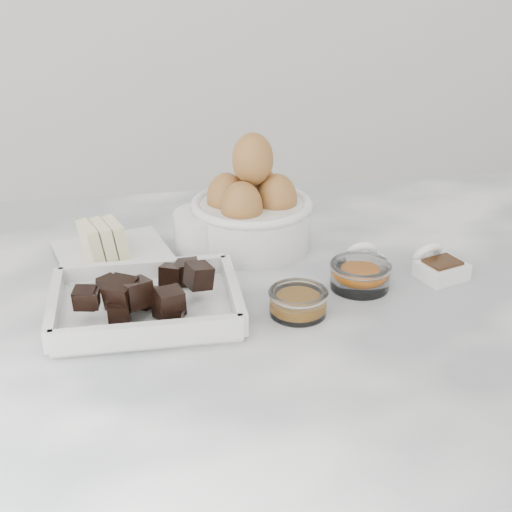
{
  "coord_description": "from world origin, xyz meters",
  "views": [
    {
      "loc": [
        -0.12,
        -0.79,
        1.38
      ],
      "look_at": [
        0.02,
        0.03,
        0.98
      ],
      "focal_mm": 50.0,
      "sensor_mm": 36.0,
      "label": 1
    }
  ],
  "objects_px": {
    "chocolate_dish": "(145,297)",
    "vanilla_spoon": "(438,266)",
    "zest_bowl": "(360,274)",
    "butter_plate": "(112,249)",
    "salt_spoon": "(365,264)",
    "egg_bowl": "(252,211)",
    "honey_bowl": "(298,301)",
    "sugar_ramekin": "(207,230)"
  },
  "relations": [
    {
      "from": "egg_bowl",
      "to": "zest_bowl",
      "type": "xyz_separation_m",
      "value": [
        0.12,
        -0.15,
        -0.04
      ]
    },
    {
      "from": "honey_bowl",
      "to": "salt_spoon",
      "type": "xyz_separation_m",
      "value": [
        0.11,
        0.09,
        -0.0
      ]
    },
    {
      "from": "chocolate_dish",
      "to": "salt_spoon",
      "type": "bearing_deg",
      "value": 11.86
    },
    {
      "from": "vanilla_spoon",
      "to": "butter_plate",
      "type": "bearing_deg",
      "value": 164.87
    },
    {
      "from": "honey_bowl",
      "to": "salt_spoon",
      "type": "relative_size",
      "value": 1.0
    },
    {
      "from": "butter_plate",
      "to": "salt_spoon",
      "type": "relative_size",
      "value": 2.46
    },
    {
      "from": "sugar_ramekin",
      "to": "salt_spoon",
      "type": "height_order",
      "value": "sugar_ramekin"
    },
    {
      "from": "egg_bowl",
      "to": "zest_bowl",
      "type": "bearing_deg",
      "value": -52.9
    },
    {
      "from": "egg_bowl",
      "to": "chocolate_dish",
      "type": "bearing_deg",
      "value": -131.7
    },
    {
      "from": "chocolate_dish",
      "to": "vanilla_spoon",
      "type": "relative_size",
      "value": 2.64
    },
    {
      "from": "honey_bowl",
      "to": "salt_spoon",
      "type": "height_order",
      "value": "salt_spoon"
    },
    {
      "from": "sugar_ramekin",
      "to": "chocolate_dish",
      "type": "bearing_deg",
      "value": -118.1
    },
    {
      "from": "egg_bowl",
      "to": "sugar_ramekin",
      "type": "bearing_deg",
      "value": -177.34
    },
    {
      "from": "honey_bowl",
      "to": "salt_spoon",
      "type": "bearing_deg",
      "value": 38.55
    },
    {
      "from": "egg_bowl",
      "to": "zest_bowl",
      "type": "height_order",
      "value": "egg_bowl"
    },
    {
      "from": "sugar_ramekin",
      "to": "vanilla_spoon",
      "type": "height_order",
      "value": "sugar_ramekin"
    },
    {
      "from": "zest_bowl",
      "to": "chocolate_dish",
      "type": "bearing_deg",
      "value": -174.83
    },
    {
      "from": "chocolate_dish",
      "to": "honey_bowl",
      "type": "xyz_separation_m",
      "value": [
        0.18,
        -0.03,
        -0.01
      ]
    },
    {
      "from": "honey_bowl",
      "to": "vanilla_spoon",
      "type": "bearing_deg",
      "value": 17.87
    },
    {
      "from": "vanilla_spoon",
      "to": "salt_spoon",
      "type": "distance_m",
      "value": 0.1
    },
    {
      "from": "zest_bowl",
      "to": "honey_bowl",
      "type": "bearing_deg",
      "value": -150.62
    },
    {
      "from": "butter_plate",
      "to": "honey_bowl",
      "type": "xyz_separation_m",
      "value": [
        0.22,
        -0.18,
        -0.0
      ]
    },
    {
      "from": "zest_bowl",
      "to": "vanilla_spoon",
      "type": "relative_size",
      "value": 0.95
    },
    {
      "from": "egg_bowl",
      "to": "salt_spoon",
      "type": "bearing_deg",
      "value": -40.95
    },
    {
      "from": "chocolate_dish",
      "to": "butter_plate",
      "type": "distance_m",
      "value": 0.16
    },
    {
      "from": "chocolate_dish",
      "to": "sugar_ramekin",
      "type": "relative_size",
      "value": 2.37
    },
    {
      "from": "chocolate_dish",
      "to": "zest_bowl",
      "type": "bearing_deg",
      "value": 5.17
    },
    {
      "from": "sugar_ramekin",
      "to": "honey_bowl",
      "type": "relative_size",
      "value": 1.3
    },
    {
      "from": "chocolate_dish",
      "to": "vanilla_spoon",
      "type": "distance_m",
      "value": 0.39
    },
    {
      "from": "egg_bowl",
      "to": "honey_bowl",
      "type": "xyz_separation_m",
      "value": [
        0.02,
        -0.21,
        -0.04
      ]
    },
    {
      "from": "butter_plate",
      "to": "salt_spoon",
      "type": "distance_m",
      "value": 0.35
    },
    {
      "from": "vanilla_spoon",
      "to": "salt_spoon",
      "type": "bearing_deg",
      "value": 166.19
    },
    {
      "from": "chocolate_dish",
      "to": "vanilla_spoon",
      "type": "xyz_separation_m",
      "value": [
        0.39,
        0.04,
        -0.01
      ]
    },
    {
      "from": "zest_bowl",
      "to": "vanilla_spoon",
      "type": "bearing_deg",
      "value": 6.91
    },
    {
      "from": "vanilla_spoon",
      "to": "salt_spoon",
      "type": "height_order",
      "value": "vanilla_spoon"
    },
    {
      "from": "chocolate_dish",
      "to": "sugar_ramekin",
      "type": "distance_m",
      "value": 0.2
    },
    {
      "from": "honey_bowl",
      "to": "butter_plate",
      "type": "bearing_deg",
      "value": 140.51
    },
    {
      "from": "chocolate_dish",
      "to": "zest_bowl",
      "type": "height_order",
      "value": "chocolate_dish"
    },
    {
      "from": "butter_plate",
      "to": "salt_spoon",
      "type": "bearing_deg",
      "value": -15.5
    },
    {
      "from": "honey_bowl",
      "to": "vanilla_spoon",
      "type": "relative_size",
      "value": 0.86
    },
    {
      "from": "honey_bowl",
      "to": "zest_bowl",
      "type": "xyz_separation_m",
      "value": [
        0.09,
        0.05,
        0.0
      ]
    },
    {
      "from": "sugar_ramekin",
      "to": "vanilla_spoon",
      "type": "distance_m",
      "value": 0.33
    }
  ]
}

